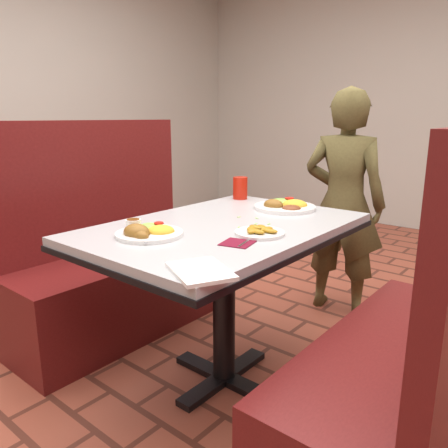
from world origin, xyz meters
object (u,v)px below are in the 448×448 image
Objects in this scene: dining_table at (224,246)px; diner_person at (343,204)px; red_tumbler at (240,188)px; far_dinner_plate at (286,203)px; booth_bench_right at (407,382)px; booth_bench_left at (115,275)px; near_dinner_plate at (148,229)px; plantain_plate at (260,232)px.

diner_person reaches higher than dining_table.
far_dinner_plate is at bearing -11.94° from red_tumbler.
red_tumbler is at bearing 155.26° from booth_bench_right.
far_dinner_plate is at bearing 79.74° from diner_person.
near_dinner_plate is (0.69, -0.33, 0.45)m from booth_bench_left.
dining_table is 0.37m from near_dinner_plate.
booth_bench_right is 0.73m from plantain_plate.
far_dinner_plate is (-0.02, -0.64, 0.10)m from diner_person.
dining_table is 0.61m from red_tumbler.
diner_person is 1.13m from plantain_plate.
plantain_plate is (0.32, 0.29, -0.02)m from near_dinner_plate.
diner_person is (-0.75, 1.08, 0.35)m from booth_bench_right.
booth_bench_right is 6.19× the size of plantain_plate.
near_dinner_plate is at bearing -107.70° from dining_table.
far_dinner_plate is at bearing 85.45° from dining_table.
near_dinner_plate is at bearing 74.85° from diner_person.
booth_bench_right reaches higher than plantain_plate.
diner_person is 7.02× the size of plantain_plate.
dining_table is 4.02× the size of far_dinner_plate.
booth_bench_left is 1.00× the size of booth_bench_right.
dining_table is at bearing 168.54° from plantain_plate.
booth_bench_right is at bearing 4.27° from plantain_plate.
red_tumbler is at bearing 45.76° from booth_bench_left.
red_tumbler is at bearing 168.06° from far_dinner_plate.
booth_bench_left is 9.95× the size of red_tumbler.
diner_person is at bearing 98.32° from plantain_plate.
booth_bench_left reaches higher than dining_table.
booth_bench_left is 1.10m from plantain_plate.
far_dinner_plate is (0.03, 0.44, 0.12)m from dining_table.
red_tumbler is at bearing 120.90° from dining_table.
diner_person is at bearing 83.64° from near_dinner_plate.
diner_person reaches higher than booth_bench_left.
diner_person is at bearing 88.53° from far_dinner_plate.
plantain_plate is at bearing -2.46° from booth_bench_left.
near_dinner_plate is 0.78m from far_dinner_plate.
dining_table is 0.45m from far_dinner_plate.
near_dinner_plate is 0.43m from plantain_plate.
booth_bench_left reaches higher than far_dinner_plate.
booth_bench_left is 0.89m from near_dinner_plate.
red_tumbler is (-0.52, 0.55, 0.05)m from plantain_plate.
booth_bench_left is at bearing -134.24° from red_tumbler.
booth_bench_left is 1.60m from booth_bench_right.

